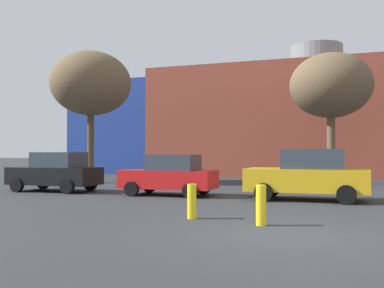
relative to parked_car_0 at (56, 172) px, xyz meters
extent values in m
plane|color=#2D3033|center=(10.95, -7.01, -0.86)|extent=(200.00, 200.00, 0.00)
cube|color=brown|center=(10.09, 19.13, 3.18)|extent=(24.22, 11.33, 8.07)
cube|color=navy|center=(-5.69, 19.13, 2.91)|extent=(7.34, 10.20, 7.53)
cylinder|color=slate|center=(10.09, 19.13, 8.21)|extent=(4.00, 4.00, 2.00)
cube|color=black|center=(-0.06, 0.00, -0.18)|extent=(3.99, 1.71, 0.76)
cube|color=#333D47|center=(0.17, 0.00, 0.54)|extent=(2.00, 1.52, 0.67)
cylinder|color=black|center=(-1.35, -0.88, -0.56)|extent=(0.61, 0.21, 0.61)
cylinder|color=black|center=(-1.35, 0.88, -0.56)|extent=(0.61, 0.21, 0.61)
cylinder|color=black|center=(1.22, -0.88, -0.56)|extent=(0.61, 0.21, 0.61)
cylinder|color=black|center=(1.22, 0.88, -0.56)|extent=(0.61, 0.21, 0.61)
cube|color=red|center=(5.38, 0.00, -0.21)|extent=(3.78, 1.62, 0.72)
cube|color=#333D47|center=(5.60, 0.00, 0.46)|extent=(1.89, 1.44, 0.63)
cylinder|color=black|center=(4.16, -0.83, -0.57)|extent=(0.58, 0.20, 0.58)
cylinder|color=black|center=(4.16, 0.83, -0.57)|extent=(0.58, 0.20, 0.58)
cylinder|color=black|center=(6.59, -0.83, -0.57)|extent=(0.58, 0.20, 0.58)
cylinder|color=black|center=(6.59, 0.83, -0.57)|extent=(0.58, 0.20, 0.58)
cube|color=gold|center=(10.74, 0.00, -0.13)|extent=(4.26, 1.82, 0.81)
cube|color=#333D47|center=(10.99, 0.00, 0.63)|extent=(2.13, 1.62, 0.71)
cylinder|color=black|center=(9.37, -0.93, -0.54)|extent=(0.65, 0.22, 0.65)
cylinder|color=black|center=(9.37, 0.93, -0.54)|extent=(0.65, 0.22, 0.65)
cylinder|color=black|center=(12.11, -0.93, -0.54)|extent=(0.65, 0.22, 0.65)
cylinder|color=black|center=(12.11, 0.93, -0.54)|extent=(0.65, 0.22, 0.65)
cylinder|color=brown|center=(11.40, 8.73, 1.23)|extent=(0.44, 0.44, 4.17)
ellipsoid|color=brown|center=(11.40, 8.73, 4.53)|extent=(4.45, 4.45, 3.56)
cylinder|color=brown|center=(-1.57, 5.27, 1.34)|extent=(0.38, 0.38, 4.41)
ellipsoid|color=brown|center=(-1.57, 5.27, 4.81)|extent=(4.57, 4.57, 3.66)
cylinder|color=yellow|center=(8.28, -5.46, -0.41)|extent=(0.24, 0.24, 0.90)
cylinder|color=yellow|center=(10.17, -5.93, -0.38)|extent=(0.24, 0.24, 0.96)
camera|label=1|loc=(12.00, -16.14, 0.86)|focal=40.61mm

